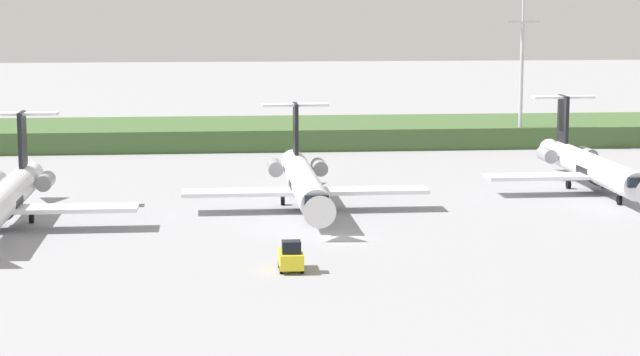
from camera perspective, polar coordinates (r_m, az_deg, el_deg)
name	(u,v)px	position (r m, az deg, el deg)	size (l,w,h in m)	color
ground_plane	(305,182)	(124.50, -0.74, -0.19)	(500.00, 500.00, 0.00)	#939399
grass_berm	(284,133)	(158.49, -1.77, 2.24)	(320.00, 20.00, 2.83)	#426033
regional_jet_second	(5,198)	(102.73, -15.28, -0.98)	(22.81, 31.00, 9.00)	white
regional_jet_third	(304,181)	(108.39, -0.79, -0.17)	(22.81, 31.00, 9.00)	white
regional_jet_fourth	(593,167)	(121.22, 13.30, 0.54)	(22.81, 31.00, 9.00)	white
antenna_mast	(522,69)	(154.08, 9.92, 5.34)	(4.40, 0.50, 25.51)	#B2B2B7
baggage_tug	(291,257)	(83.55, -1.45, -3.92)	(1.72, 3.20, 2.30)	yellow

